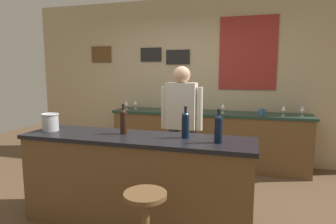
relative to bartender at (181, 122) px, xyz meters
The scene contains 16 objects.
ground_plane 1.05m from the bartender, 123.17° to the right, with size 10.00×10.00×0.00m, color brown.
back_wall 1.71m from the bartender, 98.82° to the left, with size 6.00×0.09×2.80m.
bar_counter 0.97m from the bartender, 108.23° to the right, with size 2.33×0.60×0.92m.
side_counter 1.34m from the bartender, 83.83° to the left, with size 3.18×0.56×0.90m.
bartender is the anchor object (origin of this frame).
bar_stool 1.60m from the bartender, 85.85° to the right, with size 0.32×0.32×0.68m.
wine_bottle_a 0.86m from the bartender, 120.06° to the right, with size 0.07×0.07×0.31m.
wine_bottle_b 0.78m from the bartender, 73.24° to the right, with size 0.07×0.07×0.31m.
wine_bottle_c 1.01m from the bartender, 56.86° to the right, with size 0.07×0.07×0.31m.
ice_bucket 1.50m from the bartender, 146.58° to the right, with size 0.19×0.19×0.19m.
wine_glass_a 1.72m from the bartender, 137.81° to the left, with size 0.07×0.07×0.16m.
wine_glass_b 1.73m from the bartender, 132.07° to the left, with size 0.07×0.07×0.16m.
wine_glass_c 1.26m from the bartender, 72.67° to the left, with size 0.07×0.07×0.16m.
wine_glass_d 1.72m from the bartender, 42.25° to the left, with size 0.07×0.07×0.16m.
wine_glass_e 1.95m from the bartender, 38.02° to the left, with size 0.07×0.07×0.16m.
coffee_mug 1.54m from the bartender, 51.09° to the left, with size 0.12×0.08×0.09m.
Camera 1 is at (1.11, -2.99, 1.56)m, focal length 30.92 mm.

